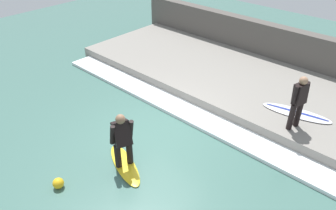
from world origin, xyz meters
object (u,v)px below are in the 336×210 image
object	(u,v)px
surfboard_riding	(125,165)
surfer_waiting_near	(299,100)
marker_buoy	(58,183)
surfer_riding	(122,138)
surfboard_waiting_near	(296,113)

from	to	relation	value
surfboard_riding	surfer_waiting_near	size ratio (longest dim) A/B	1.12
surfer_waiting_near	marker_buoy	bearing A→B (deg)	149.70
surfer_riding	surfboard_waiting_near	distance (m)	5.29
surfboard_riding	surfboard_waiting_near	size ratio (longest dim) A/B	0.85
surfer_riding	marker_buoy	bearing A→B (deg)	159.03
marker_buoy	surfboard_waiting_near	bearing A→B (deg)	-25.92
surfer_riding	surfboard_riding	bearing A→B (deg)	0.00
marker_buoy	surfer_riding	bearing A→B (deg)	-20.97
surfer_waiting_near	surfboard_waiting_near	distance (m)	1.14
surfer_waiting_near	surfboard_waiting_near	size ratio (longest dim) A/B	0.76
surfer_waiting_near	marker_buoy	xyz separation A→B (m)	(-5.52, 3.22, -1.15)
surfer_waiting_near	marker_buoy	world-z (taller)	surfer_waiting_near
surfer_riding	surfer_waiting_near	distance (m)	4.77
surfer_riding	surfer_waiting_near	xyz separation A→B (m)	(3.96, -2.63, 0.38)
surfboard_riding	marker_buoy	bearing A→B (deg)	159.03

